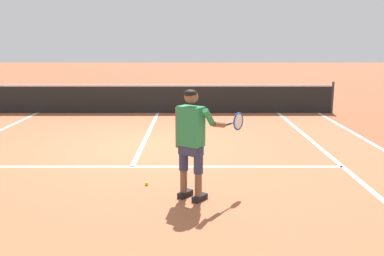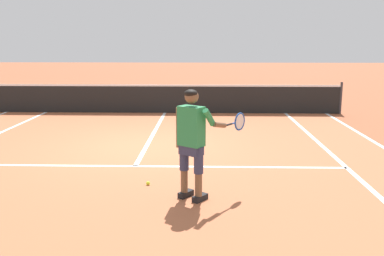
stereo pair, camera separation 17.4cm
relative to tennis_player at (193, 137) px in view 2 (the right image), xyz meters
The scene contains 8 objects.
ground_plane 3.69m from the tennis_player, 109.27° to the left, with size 80.00×80.00×0.00m, color #9E5133.
court_inner_surface 3.17m from the tennis_player, 112.92° to the left, with size 10.98×11.13×0.00m, color #B2603D.
line_service 2.32m from the tennis_player, 123.99° to the left, with size 8.23×0.10×0.01m, color white.
line_centre_service 5.17m from the tennis_player, 103.37° to the left, with size 0.10×6.40×0.01m, color white.
line_singles_right 4.16m from the tennis_player, 43.37° to the left, with size 0.10×10.73×0.01m, color white.
tennis_net 8.24m from the tennis_player, 98.21° to the left, with size 11.96×0.08×1.07m.
tennis_player is the anchor object (origin of this frame).
tennis_ball_near_feet 1.39m from the tennis_player, 140.86° to the left, with size 0.07×0.07×0.07m, color #CCE02D.
Camera 2 is at (1.34, -9.66, 2.41)m, focal length 40.09 mm.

